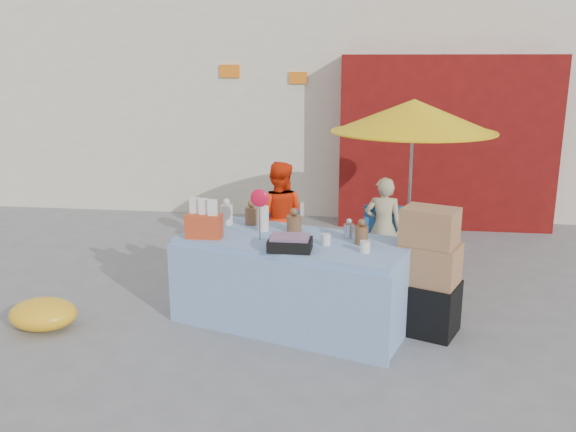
# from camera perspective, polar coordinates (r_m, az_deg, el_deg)

# --- Properties ---
(ground) EXTENTS (80.00, 80.00, 0.00)m
(ground) POSITION_cam_1_polar(r_m,az_deg,el_deg) (5.93, -3.11, -10.77)
(ground) COLOR slate
(ground) RESTS_ON ground
(backdrop) EXTENTS (14.00, 8.00, 7.80)m
(backdrop) POSITION_cam_1_polar(r_m,az_deg,el_deg) (12.82, 5.44, 16.93)
(backdrop) COLOR silver
(backdrop) RESTS_ON ground
(market_table) EXTENTS (2.45, 1.69, 1.35)m
(market_table) POSITION_cam_1_polar(r_m,az_deg,el_deg) (5.97, 0.53, -5.98)
(market_table) COLOR #8AA9DE
(market_table) RESTS_ON ground
(chair_left) EXTENTS (0.50, 0.50, 0.85)m
(chair_left) POSITION_cam_1_polar(r_m,az_deg,el_deg) (7.33, -1.02, -3.62)
(chair_left) COLOR #21579A
(chair_left) RESTS_ON ground
(chair_right) EXTENTS (0.50, 0.50, 0.85)m
(chair_right) POSITION_cam_1_polar(r_m,az_deg,el_deg) (7.26, 8.81, -3.97)
(chair_right) COLOR #21579A
(chair_right) RESTS_ON ground
(vendor_orange) EXTENTS (0.69, 0.55, 1.36)m
(vendor_orange) POSITION_cam_1_polar(r_m,az_deg,el_deg) (7.34, -0.89, -0.14)
(vendor_orange) COLOR #FF340D
(vendor_orange) RESTS_ON ground
(vendor_beige) EXTENTS (0.45, 0.31, 1.21)m
(vendor_beige) POSITION_cam_1_polar(r_m,az_deg,el_deg) (7.29, 8.89, -1.04)
(vendor_beige) COLOR #BFB187
(vendor_beige) RESTS_ON ground
(umbrella) EXTENTS (1.90, 1.90, 2.09)m
(umbrella) POSITION_cam_1_polar(r_m,az_deg,el_deg) (7.22, 11.67, 9.10)
(umbrella) COLOR gray
(umbrella) RESTS_ON ground
(box_stack) EXTENTS (0.68, 0.63, 1.22)m
(box_stack) POSITION_cam_1_polar(r_m,az_deg,el_deg) (5.87, 13.01, -5.50)
(box_stack) COLOR black
(box_stack) RESTS_ON ground
(tarp_bundle) EXTENTS (0.75, 0.65, 0.29)m
(tarp_bundle) POSITION_cam_1_polar(r_m,az_deg,el_deg) (6.39, -21.93, -8.51)
(tarp_bundle) COLOR yellow
(tarp_bundle) RESTS_ON ground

